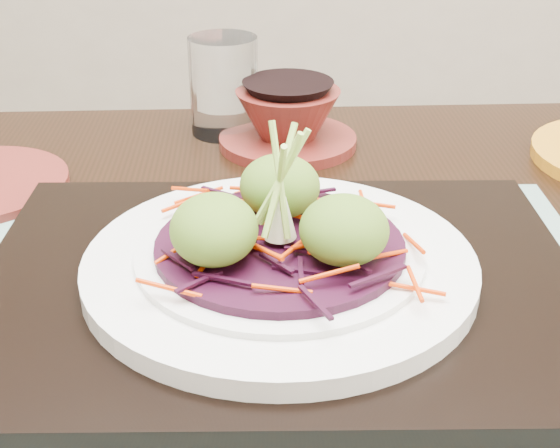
{
  "coord_description": "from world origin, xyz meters",
  "views": [
    {
      "loc": [
        0.04,
        -0.55,
        1.0
      ],
      "look_at": [
        0.04,
        -0.06,
        0.74
      ],
      "focal_mm": 50.0,
      "sensor_mm": 36.0,
      "label": 1
    }
  ],
  "objects_px": {
    "dining_table": "(299,350)",
    "serving_tray": "(280,286)",
    "water_glass": "(224,86)",
    "white_plate": "(280,263)",
    "terracotta_bowl_set": "(288,121)"
  },
  "relations": [
    {
      "from": "dining_table",
      "to": "white_plate",
      "type": "xyz_separation_m",
      "value": [
        -0.02,
        -0.06,
        0.12
      ]
    },
    {
      "from": "white_plate",
      "to": "terracotta_bowl_set",
      "type": "distance_m",
      "value": 0.3
    },
    {
      "from": "dining_table",
      "to": "water_glass",
      "type": "xyz_separation_m",
      "value": [
        -0.08,
        0.28,
        0.14
      ]
    },
    {
      "from": "dining_table",
      "to": "white_plate",
      "type": "bearing_deg",
      "value": -107.26
    },
    {
      "from": "dining_table",
      "to": "serving_tray",
      "type": "distance_m",
      "value": 0.12
    },
    {
      "from": "dining_table",
      "to": "terracotta_bowl_set",
      "type": "xyz_separation_m",
      "value": [
        -0.01,
        0.24,
        0.12
      ]
    },
    {
      "from": "water_glass",
      "to": "white_plate",
      "type": "bearing_deg",
      "value": -79.53
    },
    {
      "from": "water_glass",
      "to": "terracotta_bowl_set",
      "type": "bearing_deg",
      "value": -30.1
    },
    {
      "from": "serving_tray",
      "to": "water_glass",
      "type": "distance_m",
      "value": 0.35
    },
    {
      "from": "terracotta_bowl_set",
      "to": "dining_table",
      "type": "bearing_deg",
      "value": -87.67
    },
    {
      "from": "dining_table",
      "to": "serving_tray",
      "type": "bearing_deg",
      "value": -107.26
    },
    {
      "from": "dining_table",
      "to": "serving_tray",
      "type": "height_order",
      "value": "serving_tray"
    },
    {
      "from": "dining_table",
      "to": "water_glass",
      "type": "relative_size",
      "value": 10.66
    },
    {
      "from": "water_glass",
      "to": "dining_table",
      "type": "bearing_deg",
      "value": -74.25
    },
    {
      "from": "white_plate",
      "to": "terracotta_bowl_set",
      "type": "height_order",
      "value": "terracotta_bowl_set"
    }
  ]
}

